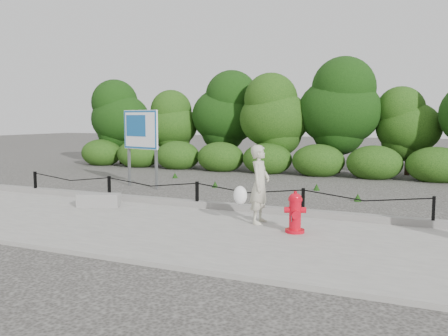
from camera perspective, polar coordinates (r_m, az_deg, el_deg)
ground at (r=11.03m, az=-3.25°, el=-5.14°), size 90.00×90.00×0.00m
sidewalk at (r=9.34m, az=-8.98°, el=-7.01°), size 14.00×4.00×0.08m
curb at (r=11.05m, az=-3.13°, el=-4.33°), size 14.00×0.22×0.14m
chain_barrier at (r=10.95m, az=-3.26°, el=-2.79°), size 10.06×0.06×0.60m
treeline at (r=18.97m, az=11.99°, el=6.68°), size 20.32×3.43×4.35m
fire_hydrant at (r=8.63m, az=8.55°, el=-5.36°), size 0.45×0.45×0.75m
pedestrian at (r=9.26m, az=4.18°, el=-2.06°), size 0.67×0.56×1.53m
concrete_block at (r=11.40m, az=-14.81°, el=-3.77°), size 1.02×0.67×0.31m
advertising_sign at (r=14.73m, az=-10.00°, el=4.15°), size 1.45×0.46×2.38m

